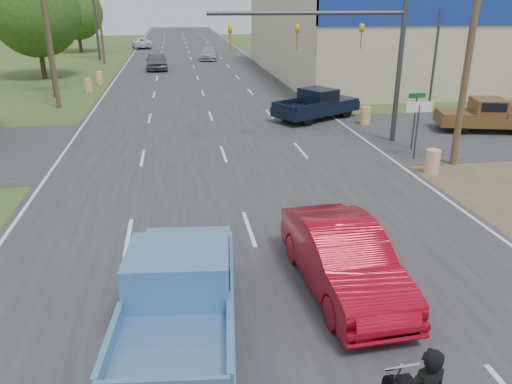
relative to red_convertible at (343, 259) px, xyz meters
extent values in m
cube|color=#2D2D30|center=(-1.71, 35.70, -0.82)|extent=(15.00, 180.00, 0.02)
cube|color=#2D2D30|center=(-1.71, 13.70, -0.82)|extent=(120.00, 10.00, 0.02)
cylinder|color=#4C3823|center=(7.79, 8.70, 4.17)|extent=(0.28, 0.28, 10.00)
cylinder|color=#4C3823|center=(7.79, 26.70, 4.17)|extent=(0.28, 0.28, 10.00)
cylinder|color=#4C3823|center=(7.79, 44.70, 4.17)|extent=(0.28, 0.28, 10.00)
cylinder|color=#4C3823|center=(-11.21, 23.70, 4.17)|extent=(0.28, 0.28, 10.00)
cylinder|color=#4C3823|center=(-11.21, 47.70, 4.17)|extent=(0.28, 0.28, 10.00)
cylinder|color=#422D19|center=(-15.21, 37.70, 0.79)|extent=(0.44, 0.44, 3.24)
sphere|color=#1C4714|center=(-15.21, 37.70, 4.75)|extent=(7.56, 7.56, 7.56)
cylinder|color=#422D19|center=(-15.91, 61.70, 0.61)|extent=(0.44, 0.44, 2.88)
sphere|color=#1C4714|center=(-15.91, 61.70, 4.13)|extent=(6.72, 6.72, 6.72)
cylinder|color=#422D19|center=(28.29, 90.70, 0.88)|extent=(0.44, 0.44, 3.42)
sphere|color=#1C4714|center=(28.29, 90.70, 5.06)|extent=(7.98, 7.98, 7.98)
cylinder|color=#422D19|center=(-31.71, 90.70, 1.06)|extent=(0.44, 0.44, 3.78)
sphere|color=#1C4714|center=(-31.71, 90.70, 5.68)|extent=(8.82, 8.82, 8.82)
cylinder|color=orange|center=(6.29, 7.70, -0.33)|extent=(0.56, 0.56, 1.00)
cylinder|color=orange|center=(6.69, 16.20, -0.33)|extent=(0.56, 0.56, 1.00)
cylinder|color=orange|center=(-10.21, 29.70, -0.33)|extent=(0.56, 0.56, 1.00)
cylinder|color=orange|center=(-9.91, 33.70, -0.33)|extent=(0.56, 0.56, 1.00)
cylinder|color=#3F3F44|center=(-12.21, 27.70, 3.67)|extent=(0.30, 0.30, 9.00)
cylinder|color=#3F3F44|center=(-12.21, 51.70, 3.67)|extent=(0.30, 0.30, 9.00)
cylinder|color=#3F3F44|center=(6.49, 9.70, 0.37)|extent=(0.08, 0.08, 2.40)
cube|color=white|center=(6.49, 9.70, 1.47)|extent=(1.20, 0.05, 0.45)
cylinder|color=#3F3F44|center=(7.09, 11.20, 0.37)|extent=(0.08, 0.08, 2.40)
cube|color=#0C591E|center=(7.09, 11.20, 1.67)|extent=(0.80, 0.04, 0.22)
cylinder|color=#3F3F44|center=(6.79, 12.70, 2.67)|extent=(0.24, 0.24, 7.00)
cylinder|color=#3F3F44|center=(2.29, 12.70, 5.17)|extent=(9.00, 0.18, 0.18)
imported|color=gold|center=(4.79, 12.70, 4.72)|extent=(0.18, 0.40, 1.10)
imported|color=gold|center=(1.79, 12.70, 4.72)|extent=(0.18, 0.40, 1.10)
imported|color=gold|center=(-1.21, 12.70, 4.72)|extent=(0.18, 0.40, 1.10)
imported|color=maroon|center=(0.00, 0.00, 0.00)|extent=(2.03, 5.10, 1.65)
cylinder|color=white|center=(-0.32, -3.93, 0.18)|extent=(0.63, 0.10, 0.05)
cylinder|color=black|center=(-4.59, 0.68, -0.38)|extent=(0.42, 0.91, 0.88)
cylinder|color=black|center=(-2.75, 0.49, -0.38)|extent=(0.42, 0.91, 0.88)
cylinder|color=black|center=(-4.94, -2.75, -0.38)|extent=(0.42, 0.91, 0.88)
cylinder|color=black|center=(-3.10, -2.93, -0.38)|extent=(0.42, 0.91, 0.88)
cube|color=#507EAC|center=(-3.84, -1.13, -0.14)|extent=(2.78, 5.93, 0.57)
cube|color=#507EAC|center=(-3.67, 0.59, 0.22)|extent=(2.31, 2.38, 0.20)
cube|color=#507EAC|center=(-3.83, -1.01, 0.61)|extent=(2.19, 1.92, 0.94)
cube|color=black|center=(-3.83, -1.01, 0.77)|extent=(2.20, 1.58, 0.50)
cylinder|color=black|center=(5.29, 19.52, -0.41)|extent=(0.86, 0.68, 0.82)
cylinder|color=black|center=(6.16, 18.03, -0.41)|extent=(0.86, 0.68, 0.82)
cylinder|color=black|center=(2.52, 17.90, -0.41)|extent=(0.86, 0.68, 0.82)
cylinder|color=black|center=(3.40, 16.41, -0.41)|extent=(0.86, 0.68, 0.82)
cube|color=black|center=(4.34, 17.96, -0.19)|extent=(5.65, 4.47, 0.53)
cube|color=black|center=(5.72, 18.77, 0.15)|extent=(2.74, 2.71, 0.18)
cube|color=black|center=(4.43, 18.02, 0.51)|extent=(2.34, 2.44, 0.87)
cube|color=black|center=(4.43, 18.02, 0.66)|extent=(2.08, 2.31, 0.46)
cube|color=black|center=(2.08, 16.64, 0.22)|extent=(1.03, 1.67, 0.31)
cylinder|color=black|center=(10.81, 13.34, -0.42)|extent=(0.85, 0.50, 0.80)
cylinder|color=black|center=(11.24, 14.96, -0.42)|extent=(0.85, 0.50, 0.80)
cylinder|color=black|center=(14.27, 14.15, -0.42)|extent=(0.85, 0.50, 0.80)
cube|color=brown|center=(12.54, 13.75, -0.20)|extent=(5.56, 3.29, 0.52)
cube|color=brown|center=(11.03, 14.15, 0.13)|extent=(2.41, 2.35, 0.18)
cube|color=brown|center=(12.44, 13.77, 0.48)|extent=(1.99, 2.19, 0.85)
cube|color=black|center=(12.44, 13.77, 0.63)|extent=(1.70, 2.15, 0.45)
imported|color=#5A5B5F|center=(-5.43, 41.94, 0.04)|extent=(2.23, 5.13, 1.72)
imported|color=#ABACB0|center=(0.28, 49.93, -0.12)|extent=(2.54, 5.05, 1.41)
imported|color=white|center=(-8.21, 66.50, -0.09)|extent=(3.25, 5.60, 1.47)
camera|label=1|loc=(-3.68, -9.96, 5.72)|focal=35.00mm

